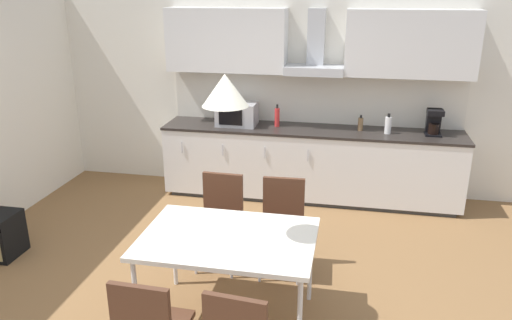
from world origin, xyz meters
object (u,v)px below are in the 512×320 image
object	(u,v)px
chair_far_right	(282,217)
pendant_lamp	(225,90)
microwave	(237,114)
bottle_white	(388,125)
chair_far_left	(220,211)
coffee_maker	(434,122)
bottle_brown	(361,124)
bottle_red	(277,117)
dining_table	(228,242)

from	to	relation	value
chair_far_right	pendant_lamp	xyz separation A→B (m)	(-0.29, -0.83, 1.31)
microwave	bottle_white	distance (m)	1.80
bottle_white	chair_far_left	bearing A→B (deg)	-132.39
coffee_maker	bottle_brown	world-z (taller)	coffee_maker
microwave	bottle_red	world-z (taller)	microwave
bottle_brown	bottle_white	xyz separation A→B (m)	(0.31, -0.07, 0.02)
microwave	bottle_red	bearing A→B (deg)	3.74
pendant_lamp	chair_far_left	bearing A→B (deg)	109.19
coffee_maker	bottle_red	bearing A→B (deg)	179.81
chair_far_right	coffee_maker	bearing A→B (deg)	49.88
bottle_white	bottle_brown	bearing A→B (deg)	166.75
coffee_maker	chair_far_left	bearing A→B (deg)	-139.52
pendant_lamp	dining_table	bearing A→B (deg)	-63.43
bottle_brown	dining_table	world-z (taller)	bottle_brown
bottle_brown	dining_table	bearing A→B (deg)	-110.06
coffee_maker	bottle_white	bearing A→B (deg)	-173.67
microwave	pendant_lamp	xyz separation A→B (m)	(0.54, -2.57, 0.81)
chair_far_left	bottle_brown	bearing A→B (deg)	55.02
bottle_red	chair_far_right	bearing A→B (deg)	-79.35
bottle_red	chair_far_right	size ratio (longest dim) A/B	0.31
microwave	chair_far_left	world-z (taller)	microwave
bottle_red	chair_far_left	distance (m)	1.85
bottle_white	pendant_lamp	bearing A→B (deg)	-116.50
bottle_red	bottle_white	bearing A→B (deg)	-2.72
chair_far_left	chair_far_right	size ratio (longest dim) A/B	1.00
microwave	pendant_lamp	bearing A→B (deg)	-78.21
microwave	bottle_white	bearing A→B (deg)	-0.95
bottle_red	coffee_maker	bearing A→B (deg)	-0.19
microwave	bottle_white	size ratio (longest dim) A/B	2.02
bottle_red	pendant_lamp	xyz separation A→B (m)	(0.04, -2.60, 0.84)
bottle_red	chair_far_left	bearing A→B (deg)	-97.97
coffee_maker	pendant_lamp	size ratio (longest dim) A/B	0.94
chair_far_right	microwave	bearing A→B (deg)	115.45
bottle_red	chair_far_left	size ratio (longest dim) A/B	0.31
dining_table	pendant_lamp	size ratio (longest dim) A/B	4.07
bottle_red	dining_table	xyz separation A→B (m)	(0.04, -2.60, -0.31)
bottle_white	bottle_red	bearing A→B (deg)	177.28
bottle_red	bottle_brown	bearing A→B (deg)	0.64
microwave	dining_table	size ratio (longest dim) A/B	0.37
chair_far_right	bottle_brown	bearing A→B (deg)	69.51
bottle_white	chair_far_right	size ratio (longest dim) A/B	0.27
dining_table	chair_far_left	bearing A→B (deg)	109.19
bottle_red	dining_table	world-z (taller)	bottle_red
bottle_brown	bottle_red	bearing A→B (deg)	-179.36
coffee_maker	pendant_lamp	distance (m)	3.24
dining_table	chair_far_left	distance (m)	0.90
bottle_red	dining_table	size ratio (longest dim) A/B	0.21
chair_far_left	microwave	bearing A→B (deg)	98.07
coffee_maker	pendant_lamp	world-z (taller)	pendant_lamp
dining_table	pendant_lamp	distance (m)	1.15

